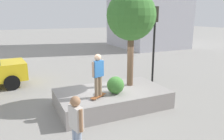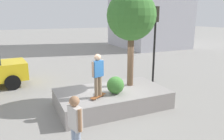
{
  "view_description": "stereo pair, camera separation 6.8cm",
  "coord_description": "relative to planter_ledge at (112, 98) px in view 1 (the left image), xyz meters",
  "views": [
    {
      "loc": [
        -3.65,
        -7.98,
        3.83
      ],
      "look_at": [
        0.03,
        -0.02,
        1.62
      ],
      "focal_mm": 34.75,
      "sensor_mm": 36.0,
      "label": 1
    },
    {
      "loc": [
        -3.58,
        -8.01,
        3.83
      ],
      "look_at": [
        0.03,
        -0.02,
        1.62
      ],
      "focal_mm": 34.75,
      "sensor_mm": 36.0,
      "label": 2
    }
  ],
  "objects": [
    {
      "name": "planter_ledge",
      "position": [
        0.0,
        0.0,
        0.0
      ],
      "size": [
        4.63,
        2.65,
        0.72
      ],
      "primitive_type": "cube",
      "color": "gray",
      "rests_on": "ground"
    },
    {
      "name": "ground_plane",
      "position": [
        -0.03,
        0.02,
        -0.36
      ],
      "size": [
        120.0,
        120.0,
        0.0
      ],
      "primitive_type": "plane",
      "color": "gray"
    },
    {
      "name": "skateboarder",
      "position": [
        -0.83,
        -0.53,
        1.38
      ],
      "size": [
        0.53,
        0.33,
        1.65
      ],
      "color": "#847056",
      "rests_on": "skateboard"
    },
    {
      "name": "boxwood_shrub",
      "position": [
        -0.02,
        -0.38,
        0.72
      ],
      "size": [
        0.71,
        0.71,
        0.71
      ],
      "primitive_type": "sphere",
      "color": "#3D7A33",
      "rests_on": "planter_ledge"
    },
    {
      "name": "skateboard",
      "position": [
        -0.83,
        -0.53,
        0.42
      ],
      "size": [
        0.79,
        0.61,
        0.07
      ],
      "color": "brown",
      "rests_on": "planter_ledge"
    },
    {
      "name": "pedestrian_crossing",
      "position": [
        -2.33,
        -2.75,
        0.67
      ],
      "size": [
        0.32,
        0.59,
        1.79
      ],
      "color": "#8C9EB7",
      "rests_on": "ground"
    },
    {
      "name": "traffic_light_corner",
      "position": [
        3.71,
        2.3,
        2.6
      ],
      "size": [
        0.36,
        0.32,
        4.33
      ],
      "color": "black",
      "rests_on": "ground"
    },
    {
      "name": "plaza_tree",
      "position": [
        1.06,
        0.34,
        3.44
      ],
      "size": [
        2.13,
        2.13,
        4.18
      ],
      "color": "brown",
      "rests_on": "planter_ledge"
    }
  ]
}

